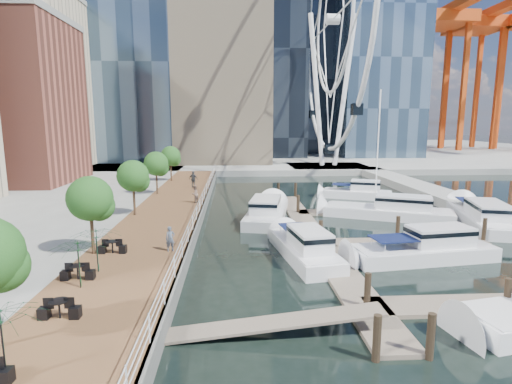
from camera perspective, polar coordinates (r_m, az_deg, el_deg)
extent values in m
plane|color=black|center=(21.11, 5.72, -14.20)|extent=(520.00, 520.00, 0.00)
cube|color=brown|center=(35.47, -12.71, -3.58)|extent=(6.00, 60.00, 1.00)
cube|color=#595954|center=(35.10, -7.87, -3.58)|extent=(0.25, 60.00, 1.00)
cube|color=gray|center=(121.34, -1.76, 6.00)|extent=(200.00, 114.00, 1.00)
cube|color=gray|center=(46.08, 26.96, -1.35)|extent=(4.00, 60.00, 1.00)
cube|color=gray|center=(73.51, 10.28, 3.36)|extent=(14.00, 12.00, 1.00)
cube|color=#6D6051|center=(30.86, 8.38, -6.23)|extent=(2.00, 32.00, 0.20)
cube|color=#6D6051|center=(22.56, 30.54, -13.68)|extent=(12.00, 2.00, 0.20)
cube|color=#6D6051|center=(30.81, 20.22, -6.77)|extent=(12.00, 2.00, 0.20)
cube|color=#6D6051|center=(39.88, 14.56, -2.77)|extent=(12.00, 2.00, 0.20)
cube|color=brown|center=(59.51, -30.68, 10.81)|extent=(12.00, 14.00, 20.00)
cube|color=#BCAD8E|center=(76.73, -29.46, 13.39)|extent=(14.00, 16.00, 28.00)
cylinder|color=white|center=(72.72, 8.64, 13.99)|extent=(0.80, 0.80, 26.00)
cylinder|color=white|center=(73.89, 12.55, 13.81)|extent=(0.80, 0.80, 26.00)
torus|color=white|center=(75.12, 10.92, 23.07)|extent=(0.70, 44.70, 44.70)
cylinder|color=#3F2B1C|center=(25.30, -22.33, -5.54)|extent=(0.20, 0.20, 2.40)
sphere|color=#265B1E|center=(24.85, -22.65, -0.85)|extent=(2.60, 2.60, 2.60)
cylinder|color=#3F2B1C|center=(34.65, -17.00, -1.22)|extent=(0.20, 0.20, 2.40)
sphere|color=#265B1E|center=(34.32, -17.18, 2.23)|extent=(2.60, 2.60, 2.60)
cylinder|color=#3F2B1C|center=(44.29, -13.97, 1.25)|extent=(0.20, 0.20, 2.40)
sphere|color=#265B1E|center=(44.03, -14.09, 3.96)|extent=(2.60, 2.60, 2.60)
cylinder|color=#3F2B1C|center=(54.05, -12.03, 2.83)|extent=(0.20, 0.20, 2.40)
sphere|color=#265B1E|center=(53.85, -12.11, 5.05)|extent=(2.60, 2.60, 2.60)
imported|color=#4D5767|center=(24.53, -12.16, -6.55)|extent=(0.64, 0.54, 1.51)
imported|color=#886C5E|center=(38.79, -8.76, -0.28)|extent=(0.99, 1.04, 1.70)
imported|color=#343A41|center=(48.10, -8.93, 1.83)|extent=(1.25, 0.96, 1.98)
imported|color=#103A1F|center=(14.55, -32.46, -17.91)|extent=(3.24, 3.28, 2.36)
imported|color=#103D16|center=(20.42, -24.00, -9.43)|extent=(2.63, 2.68, 2.29)
imported|color=#103D26|center=(22.18, -21.80, -7.73)|extent=(2.91, 2.95, 2.31)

